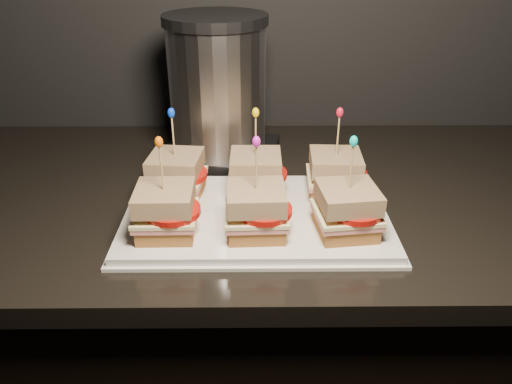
{
  "coord_description": "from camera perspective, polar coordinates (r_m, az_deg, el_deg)",
  "views": [
    {
      "loc": [
        0.41,
        0.84,
        1.35
      ],
      "look_at": [
        0.42,
        1.55,
        0.97
      ],
      "focal_mm": 35.0,
      "sensor_mm": 36.0,
      "label": 1
    }
  ],
  "objects": [
    {
      "name": "sandwich_2_ham",
      "position": [
        0.88,
        8.94,
        1.39
      ],
      "size": [
        0.1,
        0.09,
        0.01
      ],
      "primitive_type": "cube",
      "rotation": [
        0.0,
        0.0,
        -0.05
      ],
      "color": "#C16562",
      "rests_on": "sandwich_2_bread_bot"
    },
    {
      "name": "sandwich_0_frill",
      "position": [
        0.83,
        -9.67,
        8.91
      ],
      "size": [
        0.01,
        0.01,
        0.02
      ],
      "primitive_type": "ellipsoid",
      "color": "#083ADE",
      "rests_on": "sandwich_0_pick"
    },
    {
      "name": "sandwich_3_tomato",
      "position": [
        0.76,
        -9.49,
        -2.13
      ],
      "size": [
        0.08,
        0.08,
        0.01
      ],
      "primitive_type": "cylinder",
      "color": "#B2120B",
      "rests_on": "sandwich_3_cheese"
    },
    {
      "name": "sandwich_1_frill",
      "position": [
        0.82,
        -0.04,
        9.07
      ],
      "size": [
        0.01,
        0.01,
        0.02
      ],
      "primitive_type": "ellipsoid",
      "color": "yellow",
      "rests_on": "sandwich_1_pick"
    },
    {
      "name": "sandwich_1_cheese",
      "position": [
        0.87,
        -0.04,
        1.78
      ],
      "size": [
        0.1,
        0.09,
        0.01
      ],
      "primitive_type": "cube",
      "rotation": [
        0.0,
        0.0,
        -0.01
      ],
      "color": "#FFF0A7",
      "rests_on": "sandwich_1_ham"
    },
    {
      "name": "sandwich_3_ham",
      "position": [
        0.77,
        -10.22,
        -2.84
      ],
      "size": [
        0.09,
        0.09,
        0.01
      ],
      "primitive_type": "cube",
      "rotation": [
        0.0,
        0.0,
        0.01
      ],
      "color": "#C16562",
      "rests_on": "sandwich_3_bread_bot"
    },
    {
      "name": "platter",
      "position": [
        0.83,
        -0.0,
        -2.79
      ],
      "size": [
        0.43,
        0.27,
        0.02
      ],
      "primitive_type": "cube",
      "color": "white",
      "rests_on": "granite_slab"
    },
    {
      "name": "sandwich_5_ham",
      "position": [
        0.77,
        10.28,
        -2.74
      ],
      "size": [
        0.1,
        0.1,
        0.01
      ],
      "primitive_type": "cube",
      "rotation": [
        0.0,
        0.0,
        0.12
      ],
      "color": "#C16562",
      "rests_on": "sandwich_5_bread_bot"
    },
    {
      "name": "sandwich_3_bread_bot",
      "position": [
        0.78,
        -10.13,
        -3.83
      ],
      "size": [
        0.09,
        0.09,
        0.02
      ],
      "primitive_type": "cube",
      "rotation": [
        0.0,
        0.0,
        0.01
      ],
      "color": "brown",
      "rests_on": "platter"
    },
    {
      "name": "sandwich_3_frill",
      "position": [
        0.72,
        -11.05,
        5.64
      ],
      "size": [
        0.01,
        0.01,
        0.02
      ],
      "primitive_type": "ellipsoid",
      "color": "#E65E08",
      "rests_on": "sandwich_3_pick"
    },
    {
      "name": "appliance_body",
      "position": [
        1.01,
        -4.41,
        11.6
      ],
      "size": [
        0.19,
        0.19,
        0.25
      ],
      "primitive_type": "cylinder",
      "color": "silver",
      "rests_on": "appliance_base"
    },
    {
      "name": "appliance_base",
      "position": [
        1.06,
        -4.14,
        4.43
      ],
      "size": [
        0.26,
        0.23,
        0.03
      ],
      "primitive_type": "cube",
      "rotation": [
        0.0,
        0.0,
        -0.19
      ],
      "color": "#262628",
      "rests_on": "granite_slab"
    },
    {
      "name": "sandwich_4_tomato",
      "position": [
        0.75,
        0.97,
        -2.12
      ],
      "size": [
        0.08,
        0.08,
        0.01
      ],
      "primitive_type": "cylinder",
      "color": "#B2120B",
      "rests_on": "sandwich_4_cheese"
    },
    {
      "name": "sandwich_1_pick",
      "position": [
        0.84,
        -0.04,
        6.15
      ],
      "size": [
        0.0,
        0.0,
        0.09
      ],
      "primitive_type": "cylinder",
      "color": "tan",
      "rests_on": "sandwich_1_bread_top"
    },
    {
      "name": "sandwich_5_bread_top",
      "position": [
        0.76,
        10.49,
        -0.56
      ],
      "size": [
        0.1,
        0.1,
        0.03
      ],
      "primitive_type": "cube",
      "rotation": [
        0.0,
        0.0,
        0.12
      ],
      "color": "#54270A",
      "rests_on": "sandwich_5_tomato"
    },
    {
      "name": "appliance_lid",
      "position": [
        0.98,
        -4.71,
        19.06
      ],
      "size": [
        0.2,
        0.2,
        0.02
      ],
      "primitive_type": "cylinder",
      "color": "#262628",
      "rests_on": "appliance_body"
    },
    {
      "name": "sandwich_4_bread_bot",
      "position": [
        0.77,
        0.04,
        -3.84
      ],
      "size": [
        0.09,
        0.09,
        0.02
      ],
      "primitive_type": "cube",
      "rotation": [
        0.0,
        0.0,
        0.04
      ],
      "color": "brown",
      "rests_on": "platter"
    },
    {
      "name": "sandwich_1_ham",
      "position": [
        0.87,
        -0.04,
        1.37
      ],
      "size": [
        0.09,
        0.09,
        0.01
      ],
      "primitive_type": "cube",
      "rotation": [
        0.0,
        0.0,
        -0.01
      ],
      "color": "#C16562",
      "rests_on": "sandwich_1_bread_bot"
    },
    {
      "name": "sandwich_4_ham",
      "position": [
        0.76,
        0.04,
        -2.84
      ],
      "size": [
        0.1,
        0.09,
        0.01
      ],
      "primitive_type": "cube",
      "rotation": [
        0.0,
        0.0,
        0.04
      ],
      "color": "#C16562",
      "rests_on": "sandwich_4_bread_bot"
    },
    {
      "name": "sandwich_2_bread_bot",
      "position": [
        0.89,
        8.86,
        0.48
      ],
      "size": [
        0.09,
        0.09,
        0.02
      ],
      "primitive_type": "cube",
      "rotation": [
        0.0,
        0.0,
        -0.05
      ],
      "color": "brown",
      "rests_on": "platter"
    },
    {
      "name": "sandwich_0_bread_top",
      "position": [
        0.86,
        -9.2,
        3.3
      ],
      "size": [
        0.1,
        0.1,
        0.03
      ],
      "primitive_type": "cube",
      "rotation": [
        0.0,
        0.0,
        -0.11
      ],
      "color": "#54270A",
      "rests_on": "sandwich_0_tomato"
    },
    {
      "name": "sandwich_0_bread_bot",
      "position": [
        0.89,
        -8.96,
        0.41
      ],
      "size": [
        0.09,
        0.09,
        0.02
      ],
      "primitive_type": "cube",
      "rotation": [
        0.0,
        0.0,
        -0.11
      ],
      "color": "brown",
      "rests_on": "platter"
    },
    {
      "name": "sandwich_0_tomato",
      "position": [
        0.87,
        -8.37,
        2.0
      ],
      "size": [
        0.08,
        0.08,
        0.01
      ],
      "primitive_type": "cylinder",
      "color": "#B2120B",
      "rests_on": "sandwich_0_cheese"
    },
    {
      "name": "sandwich_1_tomato",
      "position": [
        0.86,
        0.77,
        2.05
      ],
      "size": [
        0.08,
        0.08,
        0.01
      ],
      "primitive_type": "cylinder",
      "color": "#B2120B",
      "rests_on": "sandwich_1_cheese"
    },
    {
      "name": "sandwich_4_cheese",
      "position": [
        0.76,
        0.04,
        -2.38
      ],
      "size": [
        0.1,
        0.09,
        0.01
      ],
      "primitive_type": "cube",
      "rotation": [
        0.0,
        0.0,
        0.04
      ],
      "color": "#FFF0A7",
      "rests_on": "sandwich_4_ham"
    },
    {
      "name": "sandwich_3_bread_top",
      "position": [
        0.76,
        -10.44,
        -0.65
      ],
      "size": [
        0.09,
        0.09,
        0.03
      ],
      "primitive_type": "cube",
      "rotation": [
        0.0,
        0.0,
        0.01
      ],
      "color": "#54270A",
      "rests_on": "sandwich_3_tomato"
    },
    {
      "name": "sandwich_2_cheese",
      "position": [
        0.88,
        8.97,
        1.79
      ],
      "size": [
        0.1,
        0.1,
        0.01
      ],
      "primitive_type": "cube",
      "rotation": [
        0.0,
        0.0,
        -0.05
      ],
      "color": "#FFF0A7",
      "rests_on": "sandwich_2_ham"
    },
    {
      "name": "sandwich_0_cheese",
      "position": [
        0.88,
        -9.07,
        1.72
      ],
      "size": [
        0.1,
        0.1,
        0.01
      ],
      "primitive_type": "cube",
      "rotation": [
        0.0,
        0.0,
        -0.11
      ],
      "color": "#FFF0A7",
      "rests_on": "sandwich_0_ham"
    },
    {
      "name": "sandwich_4_pick",
      "position": [
        0.72,
        0.04,
        2.49
      ],
      "size": [
        0.0,
        0.0,
        0.09
      ],
      "primitive_type": "cylinder",
      "color": "tan",
      "rests_on": "sandwich_4_bread_top"
    },
    {
      "name": "sandwich_2_frill",
      "position": [
        0.83,
        9.57,
        8.97
      ],
      "size": [
        0.01,
        0.01,
        0.02
      ],
      "primitive_type": "ellipsoid",
      "color": "red",
      "rests_on": "sandwich_2_pick"
    },
    {
      "name": "sandwich_2_bread_top",
      "position": [
        0.87,
        9.1,
        3.37
      ],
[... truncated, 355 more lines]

